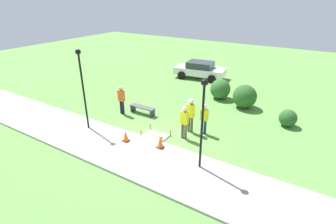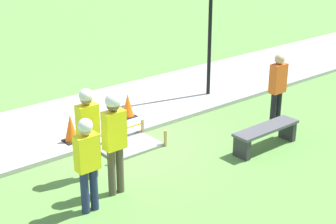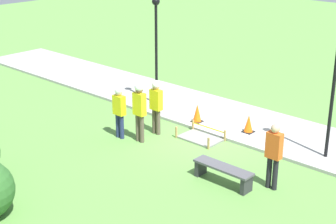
# 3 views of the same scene
# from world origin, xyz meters

# --- Properties ---
(ground_plane) EXTENTS (60.00, 60.00, 0.00)m
(ground_plane) POSITION_xyz_m (0.00, 0.00, 0.00)
(ground_plane) COLOR #5B8E42
(sidewalk) EXTENTS (28.00, 3.12, 0.10)m
(sidewalk) POSITION_xyz_m (0.00, -1.56, 0.05)
(sidewalk) COLOR #9E9E99
(sidewalk) RESTS_ON ground_plane
(wet_concrete_patch) EXTENTS (1.36, 0.88, 0.37)m
(wet_concrete_patch) POSITION_xyz_m (0.05, 0.46, 0.04)
(wet_concrete_patch) COLOR gray
(wet_concrete_patch) RESTS_ON ground_plane
(traffic_cone_near_patch) EXTENTS (0.34, 0.34, 0.59)m
(traffic_cone_near_patch) POSITION_xyz_m (-0.85, -0.87, 0.39)
(traffic_cone_near_patch) COLOR black
(traffic_cone_near_patch) RESTS_ON sidewalk
(traffic_cone_far_patch) EXTENTS (0.34, 0.34, 0.63)m
(traffic_cone_far_patch) POSITION_xyz_m (0.95, -0.47, 0.41)
(traffic_cone_far_patch) COLOR black
(traffic_cone_far_patch) RESTS_ON sidewalk
(park_bench) EXTENTS (1.70, 0.44, 0.50)m
(park_bench) POSITION_xyz_m (-2.23, 2.33, 0.35)
(park_bench) COLOR #2D2D33
(park_bench) RESTS_ON ground_plane
(worker_supervisor) EXTENTS (0.40, 0.28, 1.93)m
(worker_supervisor) POSITION_xyz_m (1.35, 1.87, 1.18)
(worker_supervisor) COLOR brown
(worker_supervisor) RESTS_ON ground_plane
(worker_assistant) EXTENTS (0.40, 0.25, 1.71)m
(worker_assistant) POSITION_xyz_m (2.04, 2.08, 1.01)
(worker_assistant) COLOR navy
(worker_assistant) RESTS_ON ground_plane
(worker_trainee) EXTENTS (0.40, 0.26, 1.81)m
(worker_trainee) POSITION_xyz_m (1.41, 1.07, 1.09)
(worker_trainee) COLOR brown
(worker_trainee) RESTS_ON ground_plane
(bystander_in_orange_shirt) EXTENTS (0.40, 0.24, 1.79)m
(bystander_in_orange_shirt) POSITION_xyz_m (-3.31, 1.69, 1.02)
(bystander_in_orange_shirt) COLOR black
(bystander_in_orange_shirt) RESTS_ON ground_plane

